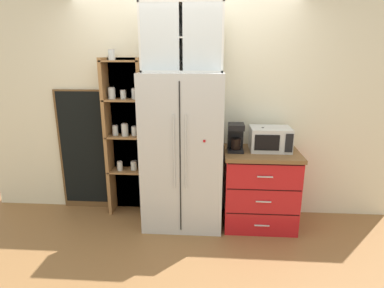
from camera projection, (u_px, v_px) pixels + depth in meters
name	position (u px, v px, depth m)	size (l,w,h in m)	color
ground_plane	(183.00, 222.00, 3.71)	(10.65, 10.65, 0.00)	olive
wall_back_cream	(186.00, 110.00, 3.75)	(4.96, 0.10, 2.55)	silver
refrigerator	(183.00, 151.00, 3.51)	(0.87, 0.65, 1.73)	silver
pantry_shelf_column	(126.00, 134.00, 3.78)	(0.50, 0.27, 1.97)	brown
counter_cabinet	(260.00, 188.00, 3.59)	(0.82, 0.63, 0.88)	red
microwave	(270.00, 139.00, 3.47)	(0.44, 0.33, 0.26)	silver
coffee_maker	(236.00, 137.00, 3.45)	(0.17, 0.20, 0.31)	black
mug_navy	(262.00, 146.00, 3.51)	(0.12, 0.08, 0.09)	navy
mug_red	(261.00, 146.00, 3.52)	(0.11, 0.08, 0.09)	red
bottle_green	(262.00, 141.00, 3.47)	(0.06, 0.06, 0.26)	#285B33
bottle_amber	(262.00, 140.00, 3.49)	(0.07, 0.07, 0.25)	brown
upper_cabinet	(183.00, 38.00, 3.24)	(0.84, 0.32, 0.68)	silver
chalkboard_menu	(83.00, 150.00, 3.91)	(0.60, 0.04, 1.51)	brown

